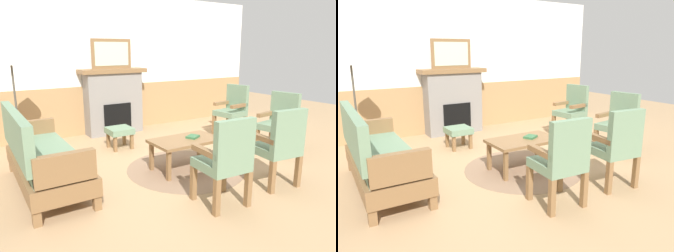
{
  "view_description": "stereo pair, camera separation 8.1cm",
  "coord_description": "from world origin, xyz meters",
  "views": [
    {
      "loc": [
        -2.44,
        -3.45,
        1.65
      ],
      "look_at": [
        0.0,
        0.35,
        0.55
      ],
      "focal_mm": 33.82,
      "sensor_mm": 36.0,
      "label": 1
    },
    {
      "loc": [
        -2.37,
        -3.49,
        1.65
      ],
      "look_at": [
        0.0,
        0.35,
        0.55
      ],
      "focal_mm": 33.82,
      "sensor_mm": 36.0,
      "label": 2
    }
  ],
  "objects": [
    {
      "name": "ground_plane",
      "position": [
        0.0,
        0.0,
        0.0
      ],
      "size": [
        14.0,
        14.0,
        0.0
      ],
      "primitive_type": "plane",
      "color": "tan"
    },
    {
      "name": "fireplace",
      "position": [
        0.0,
        2.35,
        0.65
      ],
      "size": [
        1.3,
        0.44,
        1.28
      ],
      "color": "gray",
      "rests_on": "ground_plane"
    },
    {
      "name": "coffee_table",
      "position": [
        0.04,
        -0.04,
        0.39
      ],
      "size": [
        0.96,
        0.56,
        0.44
      ],
      "color": "brown",
      "rests_on": "ground_plane"
    },
    {
      "name": "armchair_front_center",
      "position": [
        0.66,
        -1.1,
        0.54
      ],
      "size": [
        0.53,
        0.53,
        0.98
      ],
      "color": "brown",
      "rests_on": "ground_plane"
    },
    {
      "name": "book_on_table",
      "position": [
        0.16,
        -0.04,
        0.46
      ],
      "size": [
        0.22,
        0.21,
        0.03
      ],
      "primitive_type": "cube",
      "rotation": [
        0.0,
        0.0,
        0.47
      ],
      "color": "#33663D",
      "rests_on": "coffee_table"
    },
    {
      "name": "wall_back",
      "position": [
        0.0,
        2.6,
        1.31
      ],
      "size": [
        7.2,
        0.14,
        2.7
      ],
      "color": "white",
      "rests_on": "ground_plane"
    },
    {
      "name": "floor_lamp_by_couch",
      "position": [
        -1.83,
        1.69,
        1.45
      ],
      "size": [
        0.36,
        0.36,
        1.68
      ],
      "color": "#332D28",
      "rests_on": "ground_plane"
    },
    {
      "name": "armchair_near_fireplace",
      "position": [
        1.87,
        0.94,
        0.54
      ],
      "size": [
        0.54,
        0.54,
        0.98
      ],
      "color": "brown",
      "rests_on": "ground_plane"
    },
    {
      "name": "footstool",
      "position": [
        -0.33,
        1.35,
        0.28
      ],
      "size": [
        0.4,
        0.4,
        0.36
      ],
      "color": "brown",
      "rests_on": "ground_plane"
    },
    {
      "name": "couch",
      "position": [
        -1.77,
        0.36,
        0.4
      ],
      "size": [
        0.7,
        1.8,
        0.98
      ],
      "color": "brown",
      "rests_on": "ground_plane"
    },
    {
      "name": "armchair_by_window_left",
      "position": [
        1.73,
        -0.26,
        0.54
      ],
      "size": [
        0.54,
        0.54,
        0.98
      ],
      "color": "brown",
      "rests_on": "ground_plane"
    },
    {
      "name": "framed_picture",
      "position": [
        0.0,
        2.35,
        1.56
      ],
      "size": [
        0.8,
        0.04,
        0.56
      ],
      "color": "brown",
      "rests_on": "fireplace"
    },
    {
      "name": "armchair_front_left",
      "position": [
        -0.23,
        -1.13,
        0.54
      ],
      "size": [
        0.51,
        0.51,
        0.98
      ],
      "color": "brown",
      "rests_on": "ground_plane"
    },
    {
      "name": "round_rug",
      "position": [
        0.04,
        -0.04,
        0.0
      ],
      "size": [
        1.65,
        1.65,
        0.01
      ],
      "primitive_type": "cylinder",
      "color": "#896B51",
      "rests_on": "ground_plane"
    }
  ]
}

